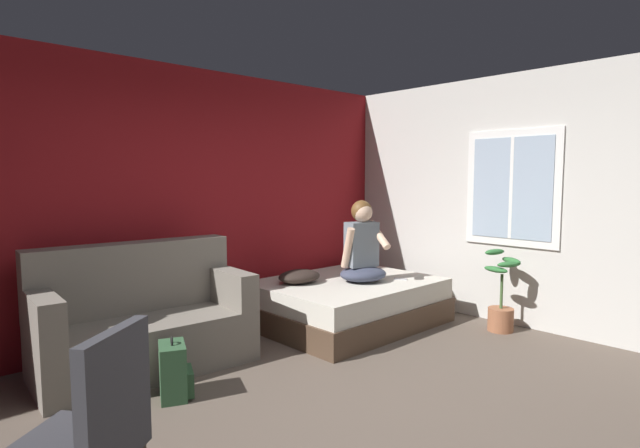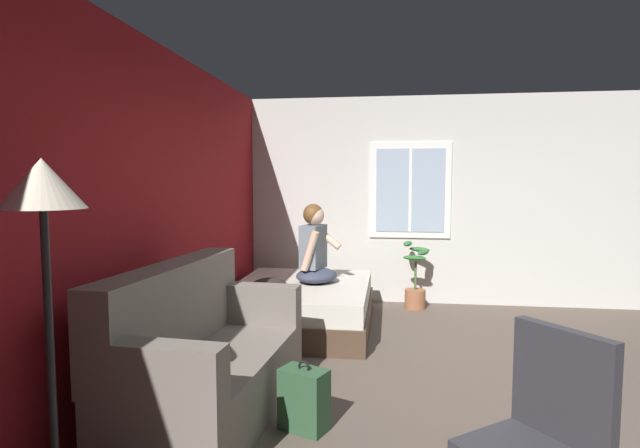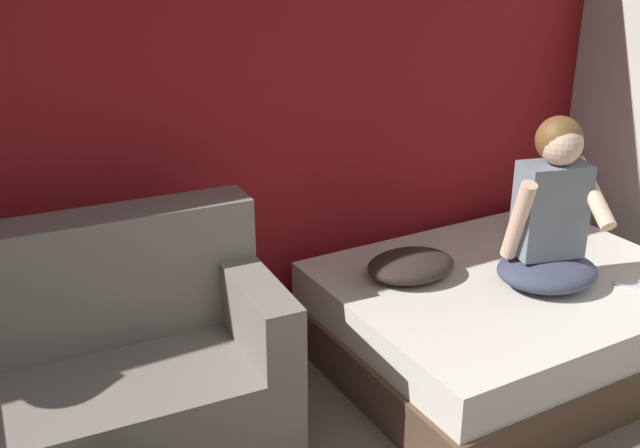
# 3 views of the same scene
# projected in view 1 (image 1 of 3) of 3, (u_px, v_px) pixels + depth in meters

# --- Properties ---
(ground_plane) EXTENTS (40.00, 40.00, 0.00)m
(ground_plane) POSITION_uv_depth(u_px,v_px,m) (347.00, 431.00, 3.16)
(ground_plane) COLOR brown
(wall_back_accent) EXTENTS (10.94, 0.16, 2.70)m
(wall_back_accent) POSITION_uv_depth(u_px,v_px,m) (158.00, 203.00, 4.91)
(wall_back_accent) COLOR maroon
(wall_back_accent) RESTS_ON ground
(wall_side_with_window) EXTENTS (0.19, 6.42, 2.70)m
(wall_side_with_window) POSITION_uv_depth(u_px,v_px,m) (553.00, 202.00, 5.12)
(wall_side_with_window) COLOR silver
(wall_side_with_window) RESTS_ON ground
(bed) EXTENTS (1.91, 1.50, 0.48)m
(bed) POSITION_uv_depth(u_px,v_px,m) (347.00, 302.00, 5.46)
(bed) COLOR #4C3828
(bed) RESTS_ON ground
(couch) EXTENTS (1.76, 0.94, 1.04)m
(couch) POSITION_uv_depth(u_px,v_px,m) (143.00, 321.00, 4.19)
(couch) COLOR slate
(couch) RESTS_ON ground
(side_chair) EXTENTS (0.65, 0.65, 0.98)m
(side_chair) POSITION_uv_depth(u_px,v_px,m) (88.00, 433.00, 2.09)
(side_chair) COLOR #382D23
(side_chair) RESTS_ON ground
(person_seated) EXTENTS (0.62, 0.56, 0.88)m
(person_seated) POSITION_uv_depth(u_px,v_px,m) (362.00, 249.00, 5.37)
(person_seated) COLOR #383D51
(person_seated) RESTS_ON bed
(backpack) EXTENTS (0.32, 0.35, 0.46)m
(backpack) POSITION_uv_depth(u_px,v_px,m) (174.00, 372.00, 3.62)
(backpack) COLOR #2D5133
(backpack) RESTS_ON ground
(throw_pillow) EXTENTS (0.51, 0.40, 0.14)m
(throw_pillow) POSITION_uv_depth(u_px,v_px,m) (299.00, 276.00, 5.30)
(throw_pillow) COLOR #2D231E
(throw_pillow) RESTS_ON bed
(cell_phone) EXTENTS (0.13, 0.16, 0.01)m
(cell_phone) POSITION_uv_depth(u_px,v_px,m) (400.00, 279.00, 5.48)
(cell_phone) COLOR #B7B7BC
(cell_phone) RESTS_ON bed
(potted_plant) EXTENTS (0.39, 0.37, 0.85)m
(potted_plant) POSITION_uv_depth(u_px,v_px,m) (501.00, 302.00, 5.19)
(potted_plant) COLOR #995B3D
(potted_plant) RESTS_ON ground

